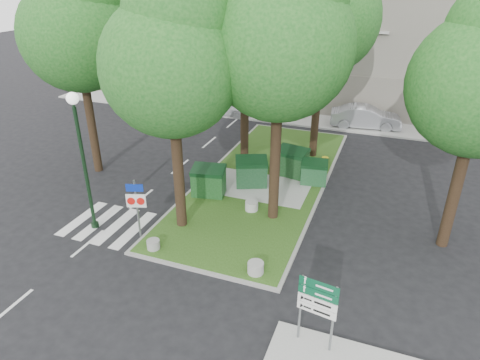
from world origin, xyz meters
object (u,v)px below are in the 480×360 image
at_px(dumpster_c, 292,162).
at_px(bollard_left, 153,244).
at_px(tree_street_left, 78,24).
at_px(tree_median_far, 327,6).
at_px(dumpster_d, 314,172).
at_px(tree_median_mid, 247,39).
at_px(directional_sign, 317,303).
at_px(street_lamp, 81,147).
at_px(car_silver, 366,117).
at_px(litter_bin, 325,163).
at_px(traffic_sign_pole, 136,201).
at_px(tree_median_near_left, 173,53).
at_px(bollard_mid, 252,206).
at_px(dumpster_a, 209,181).
at_px(bollard_right, 256,268).
at_px(car_white, 222,105).
at_px(tree_median_near_right, 283,31).
at_px(dumpster_b, 251,172).

distance_m(dumpster_c, bollard_left, 9.15).
xyz_separation_m(tree_street_left, dumpster_c, (10.08, 2.92, -6.81)).
relative_size(tree_median_far, dumpster_d, 8.15).
height_order(tree_median_mid, directional_sign, tree_median_mid).
height_order(street_lamp, car_silver, street_lamp).
relative_size(litter_bin, car_silver, 0.13).
height_order(bollard_left, traffic_sign_pole, traffic_sign_pole).
bearing_deg(directional_sign, street_lamp, 172.05).
bearing_deg(tree_median_near_left, bollard_mid, 42.58).
xyz_separation_m(bollard_left, directional_sign, (6.91, -2.50, 1.36)).
xyz_separation_m(dumpster_a, bollard_mid, (2.45, -0.71, -0.49)).
distance_m(bollard_right, traffic_sign_pole, 5.49).
xyz_separation_m(traffic_sign_pole, car_white, (-3.21, 16.53, -0.96)).
bearing_deg(dumpster_c, litter_bin, 55.24).
bearing_deg(bollard_right, tree_median_near_right, 96.40).
bearing_deg(dumpster_a, bollard_left, -102.97).
bearing_deg(bollard_right, car_silver, 83.62).
relative_size(bollard_left, bollard_right, 0.86).
relative_size(street_lamp, car_silver, 1.24).
bearing_deg(dumpster_d, car_silver, 72.03).
distance_m(traffic_sign_pole, car_white, 16.87).
bearing_deg(bollard_mid, dumpster_c, 80.10).
xyz_separation_m(dumpster_c, street_lamp, (-6.68, -7.86, 2.89)).
distance_m(litter_bin, street_lamp, 12.83).
distance_m(tree_median_near_left, dumpster_a, 7.09).
distance_m(dumpster_a, dumpster_c, 4.80).
relative_size(dumpster_a, bollard_right, 2.95).
height_order(bollard_left, bollard_right, bollard_right).
bearing_deg(bollard_mid, dumpster_a, 163.96).
distance_m(tree_median_mid, traffic_sign_pole, 9.69).
relative_size(tree_median_near_left, street_lamp, 1.78).
relative_size(tree_median_near_right, tree_median_far, 0.96).
height_order(dumpster_d, car_silver, car_silver).
bearing_deg(tree_street_left, dumpster_a, -5.39).
bearing_deg(tree_median_near_left, dumpster_d, 52.98).
bearing_deg(dumpster_d, bollard_mid, -128.43).
bearing_deg(dumpster_b, tree_median_near_right, -73.86).
xyz_separation_m(tree_street_left, street_lamp, (3.41, -4.93, -3.93)).
bearing_deg(dumpster_c, traffic_sign_pole, -107.47).
xyz_separation_m(tree_median_far, dumpster_b, (-2.22, -4.97, -7.49)).
distance_m(directional_sign, car_white, 22.63).
bearing_deg(tree_median_mid, dumpster_c, -1.68).
bearing_deg(litter_bin, dumpster_d, -95.66).
bearing_deg(tree_median_far, dumpster_c, -101.37).
height_order(bollard_right, litter_bin, litter_bin).
height_order(bollard_mid, car_white, car_white).
height_order(dumpster_a, dumpster_b, dumpster_b).
bearing_deg(dumpster_b, tree_median_mid, 94.13).
bearing_deg(bollard_mid, dumpster_d, 60.73).
height_order(tree_street_left, car_silver, tree_street_left).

